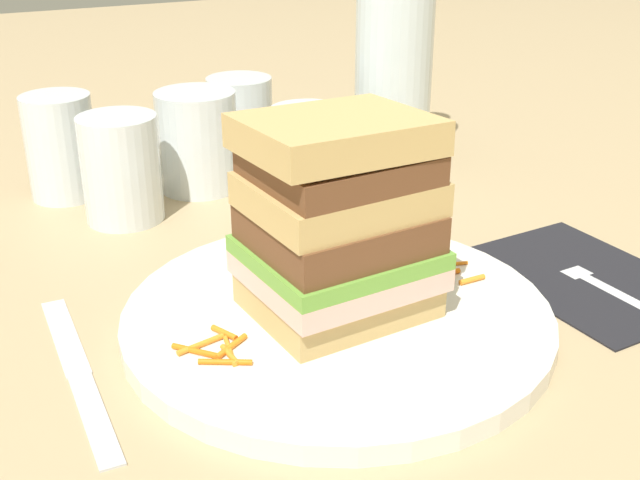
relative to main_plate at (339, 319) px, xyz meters
name	(u,v)px	position (x,y,z in m)	size (l,w,h in m)	color
ground_plane	(313,332)	(-0.02, 0.00, -0.01)	(3.00, 3.00, 0.00)	tan
main_plate	(339,319)	(0.00, 0.00, 0.00)	(0.29, 0.29, 0.01)	white
sandwich	(339,221)	(0.00, 0.00, 0.07)	(0.12, 0.11, 0.14)	tan
carrot_shred_0	(225,362)	(-0.09, -0.03, 0.01)	(0.00, 0.00, 0.03)	orange
carrot_shred_1	(230,351)	(-0.09, -0.02, 0.01)	(0.00, 0.00, 0.03)	orange
carrot_shred_2	(231,346)	(-0.08, -0.02, 0.01)	(0.00, 0.00, 0.03)	orange
carrot_shred_3	(230,355)	(-0.09, -0.02, 0.01)	(0.00, 0.00, 0.02)	orange
carrot_shred_4	(201,344)	(-0.10, 0.00, 0.01)	(0.00, 0.00, 0.03)	orange
carrot_shred_5	(195,351)	(-0.11, -0.01, 0.01)	(0.00, 0.00, 0.03)	orange
carrot_shred_6	(226,335)	(-0.08, 0.00, 0.01)	(0.00, 0.00, 0.02)	orange
carrot_shred_7	(445,275)	(0.09, 0.01, 0.01)	(0.00, 0.00, 0.02)	orange
carrot_shred_8	(423,266)	(0.09, 0.03, 0.01)	(0.00, 0.00, 0.03)	orange
carrot_shred_9	(420,285)	(0.07, 0.01, 0.01)	(0.00, 0.00, 0.03)	orange
carrot_shred_10	(449,264)	(0.11, 0.02, 0.01)	(0.00, 0.00, 0.03)	orange
carrot_shred_11	(448,272)	(0.10, 0.01, 0.01)	(0.00, 0.00, 0.02)	orange
carrot_shred_12	(472,280)	(0.11, -0.01, 0.01)	(0.00, 0.00, 0.02)	orange
carrot_shred_13	(425,278)	(0.08, 0.01, 0.01)	(0.00, 0.00, 0.03)	orange
napkin_dark	(585,276)	(0.20, -0.02, -0.01)	(0.13, 0.17, 0.00)	black
fork	(608,285)	(0.21, -0.04, 0.00)	(0.03, 0.17, 0.00)	silver
knife	(80,376)	(-0.17, 0.02, -0.01)	(0.02, 0.20, 0.00)	silver
juice_glass	(308,154)	(0.09, 0.25, 0.03)	(0.07, 0.07, 0.08)	white
water_bottle	(395,30)	(0.20, 0.28, 0.13)	(0.08, 0.08, 0.31)	silver
empty_tumbler_0	(61,147)	(-0.12, 0.34, 0.04)	(0.06, 0.06, 0.10)	silver
empty_tumbler_1	(121,169)	(-0.09, 0.25, 0.04)	(0.07, 0.07, 0.10)	silver
empty_tumbler_2	(240,119)	(0.07, 0.36, 0.04)	(0.07, 0.07, 0.09)	silver
empty_tumbler_3	(197,141)	(0.00, 0.30, 0.04)	(0.08, 0.08, 0.10)	silver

